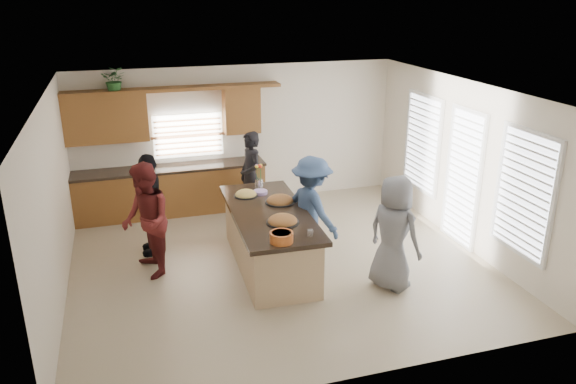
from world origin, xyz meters
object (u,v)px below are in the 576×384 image
object	(u,v)px
salad_bowl	(281,237)
woman_left_front	(151,204)
woman_right_back	(312,210)
woman_left_mid	(146,221)
island	(269,240)
woman_right_front	(394,233)
woman_left_back	(251,176)

from	to	relation	value
salad_bowl	woman_left_front	world-z (taller)	woman_left_front
woman_left_front	woman_right_back	world-z (taller)	woman_right_back
salad_bowl	woman_left_mid	distance (m)	2.23
island	woman_left_mid	size ratio (longest dim) A/B	1.53
salad_bowl	woman_left_front	size ratio (longest dim) A/B	0.19
woman_right_front	woman_left_front	bearing A→B (deg)	27.79
island	woman_right_front	distance (m)	1.99
woman_left_back	woman_left_front	distance (m)	2.14
woman_left_mid	woman_right_front	world-z (taller)	woman_left_mid
island	salad_bowl	distance (m)	1.29
salad_bowl	woman_right_front	xyz separation A→B (m)	(1.69, -0.02, -0.16)
salad_bowl	woman_right_back	world-z (taller)	woman_right_back
woman_left_front	woman_right_front	world-z (taller)	woman_right_front
woman_left_front	woman_left_mid	bearing A→B (deg)	-6.16
island	woman_left_back	bearing A→B (deg)	86.84
salad_bowl	woman_left_mid	xyz separation A→B (m)	(-1.72, 1.42, -0.13)
salad_bowl	woman_right_front	world-z (taller)	woman_right_front
woman_left_front	island	bearing A→B (deg)	61.47
island	salad_bowl	xyz separation A→B (m)	(-0.14, -1.15, 0.58)
woman_right_front	woman_left_back	bearing A→B (deg)	-4.77
woman_left_mid	woman_right_back	world-z (taller)	woman_left_mid
woman_left_back	woman_left_mid	bearing A→B (deg)	-60.72
woman_left_back	woman_left_mid	distance (m)	2.68
woman_left_front	woman_right_back	distance (m)	2.65
woman_left_mid	island	bearing A→B (deg)	71.47
woman_left_back	woman_left_mid	xyz separation A→B (m)	(-2.03, -1.74, 0.04)
woman_left_mid	woman_left_front	bearing A→B (deg)	160.87
woman_left_back	woman_right_back	size ratio (longest dim) A/B	0.97
salad_bowl	woman_left_back	size ratio (longest dim) A/B	0.19
island	woman_left_front	distance (m)	2.07
island	woman_left_mid	bearing A→B (deg)	173.50
woman_left_mid	woman_right_front	xyz separation A→B (m)	(3.40, -1.45, -0.03)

